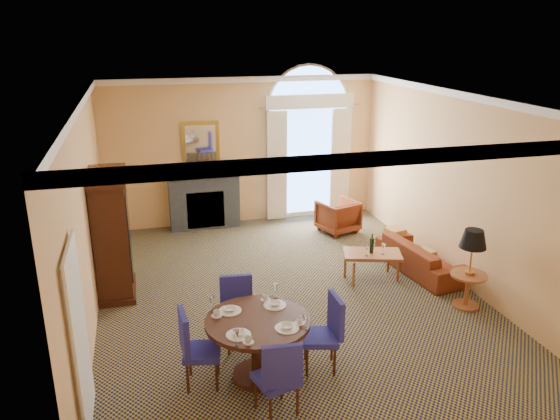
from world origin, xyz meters
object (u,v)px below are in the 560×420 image
object	(u,v)px
sofa	(421,257)
side_table	(471,258)
armoire	(112,236)
dining_table	(258,335)
coffee_table	(372,255)
armchair	(338,216)

from	to	relation	value
sofa	side_table	xyz separation A→B (m)	(0.05, -1.38, 0.55)
armoire	side_table	bearing A→B (deg)	-19.63
dining_table	coffee_table	bearing A→B (deg)	41.66
sofa	side_table	distance (m)	1.48
dining_table	sofa	world-z (taller)	dining_table
side_table	armoire	bearing A→B (deg)	160.37
armoire	sofa	xyz separation A→B (m)	(5.27, -0.52, -0.72)
dining_table	armchair	distance (m)	5.39
dining_table	side_table	size ratio (longest dim) A/B	1.03
sofa	armchair	world-z (taller)	armchair
dining_table	armchair	size ratio (longest dim) A/B	1.70
armchair	armoire	bearing A→B (deg)	3.24
armoire	sofa	size ratio (longest dim) A/B	1.10
coffee_table	side_table	bearing A→B (deg)	-34.15
dining_table	sofa	distance (m)	4.23
armchair	side_table	xyz separation A→B (m)	(0.78, -3.66, 0.48)
sofa	coffee_table	bearing A→B (deg)	86.93
sofa	dining_table	bearing A→B (deg)	115.56
armoire	coffee_table	world-z (taller)	armoire
dining_table	coffee_table	world-z (taller)	dining_table
armchair	side_table	bearing A→B (deg)	84.11
side_table	armchair	bearing A→B (deg)	102.08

